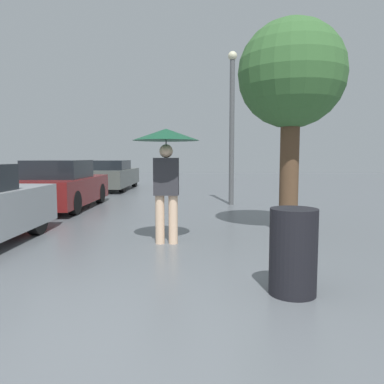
{
  "coord_description": "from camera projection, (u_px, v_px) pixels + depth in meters",
  "views": [
    {
      "loc": [
        0.55,
        -2.78,
        1.41
      ],
      "look_at": [
        0.45,
        3.19,
        0.84
      ],
      "focal_mm": 35.0,
      "sensor_mm": 36.0,
      "label": 1
    }
  ],
  "objects": [
    {
      "name": "tree",
      "position": [
        291.0,
        77.0,
        6.74
      ],
      "size": [
        1.94,
        1.94,
        3.86
      ],
      "color": "brown",
      "rests_on": "ground_plane"
    },
    {
      "name": "parked_car_farthest",
      "position": [
        110.0,
        175.0,
        16.03
      ],
      "size": [
        1.81,
        4.5,
        1.25
      ],
      "color": "#4C514C",
      "rests_on": "ground_plane"
    },
    {
      "name": "street_lamp",
      "position": [
        232.0,
        120.0,
        10.79
      ],
      "size": [
        0.26,
        0.26,
        4.39
      ],
      "color": "#515456",
      "rests_on": "ground_plane"
    },
    {
      "name": "pedestrian",
      "position": [
        166.0,
        152.0,
        5.95
      ],
      "size": [
        1.06,
        1.06,
        1.85
      ],
      "color": "beige",
      "rests_on": "ground_plane"
    },
    {
      "name": "trash_bin",
      "position": [
        293.0,
        252.0,
        3.82
      ],
      "size": [
        0.48,
        0.48,
        0.89
      ],
      "color": "black",
      "rests_on": "ground_plane"
    },
    {
      "name": "parked_car_middle",
      "position": [
        61.0,
        186.0,
        10.15
      ],
      "size": [
        1.63,
        3.81,
        1.31
      ],
      "color": "maroon",
      "rests_on": "ground_plane"
    },
    {
      "name": "ground_plane",
      "position": [
        127.0,
        338.0,
        2.91
      ],
      "size": [
        60.0,
        60.0,
        0.0
      ],
      "primitive_type": "plane",
      "color": "#565B60"
    }
  ]
}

